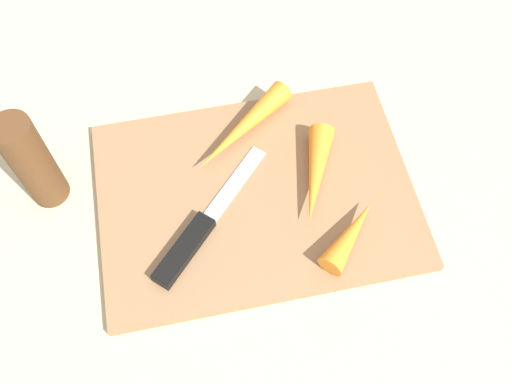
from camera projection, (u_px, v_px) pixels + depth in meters
ground_plane at (256, 197)px, 0.66m from camera, size 1.40×1.40×0.00m
cutting_board at (256, 194)px, 0.65m from camera, size 0.36×0.26×0.01m
knife at (191, 241)px, 0.61m from camera, size 0.15×0.16×0.01m
carrot_shortest at (351, 234)px, 0.60m from camera, size 0.09×0.08×0.03m
carrot_medium at (315, 173)px, 0.64m from camera, size 0.07×0.13×0.03m
carrot_longest at (246, 128)px, 0.67m from camera, size 0.14×0.11×0.03m
pepper_grinder at (32, 162)px, 0.60m from camera, size 0.04×0.04×0.13m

